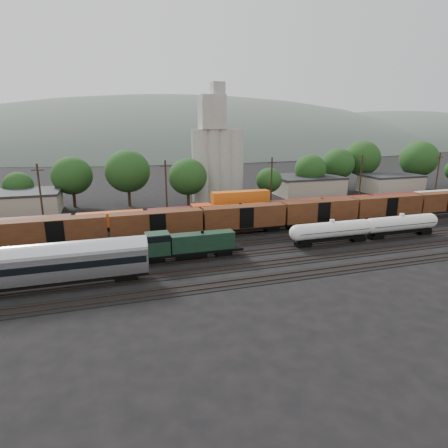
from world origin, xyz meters
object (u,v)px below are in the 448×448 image
object	(u,v)px
orange_locomotive	(225,215)
grain_silo	(217,157)
tank_car_a	(331,231)
green_locomotive	(184,245)
passenger_coach	(43,263)

from	to	relation	value
orange_locomotive	grain_silo	xyz separation A→B (m)	(6.22, 26.00, 8.68)
tank_car_a	grain_silo	size ratio (longest dim) A/B	0.52
orange_locomotive	grain_silo	world-z (taller)	grain_silo
green_locomotive	orange_locomotive	world-z (taller)	orange_locomotive
grain_silo	passenger_coach	bearing A→B (deg)	-127.14
green_locomotive	orange_locomotive	size ratio (longest dim) A/B	0.86
orange_locomotive	green_locomotive	bearing A→B (deg)	-125.99
green_locomotive	grain_silo	size ratio (longest dim) A/B	0.54
tank_car_a	grain_silo	distance (m)	42.57
orange_locomotive	passenger_coach	bearing A→B (deg)	-145.06
green_locomotive	tank_car_a	world-z (taller)	green_locomotive
tank_car_a	orange_locomotive	size ratio (longest dim) A/B	0.83
tank_car_a	orange_locomotive	xyz separation A→B (m)	(-13.43, 15.00, 0.22)
tank_car_a	passenger_coach	xyz separation A→B (m)	(-42.06, -5.00, 0.97)
green_locomotive	tank_car_a	distance (m)	24.33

